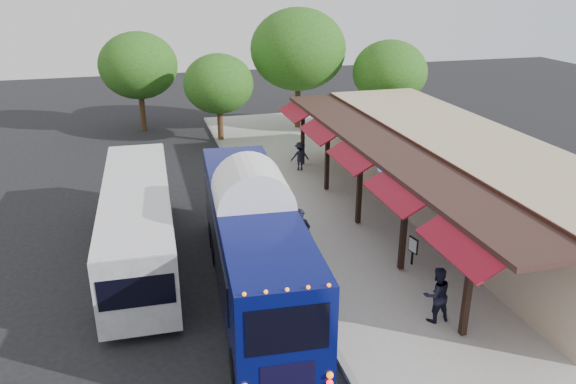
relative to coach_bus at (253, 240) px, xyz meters
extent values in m
plane|color=black|center=(1.45, -0.15, -1.94)|extent=(90.00, 90.00, 0.00)
cube|color=#9E9B93|center=(6.45, 3.85, -1.87)|extent=(10.00, 40.00, 0.15)
cube|color=gray|center=(1.50, 3.85, -1.87)|extent=(0.20, 40.00, 0.16)
cube|color=tan|center=(9.95, 3.85, -0.14)|extent=(5.00, 20.00, 3.60)
cube|color=black|center=(7.43, 3.85, 1.36)|extent=(0.06, 20.00, 0.60)
cube|color=#331E19|center=(6.35, 3.85, 1.46)|extent=(2.60, 20.00, 0.18)
cube|color=black|center=(5.23, -4.15, -0.14)|extent=(0.18, 0.18, 3.16)
cube|color=maroon|center=(4.80, -4.15, 1.21)|extent=(1.00, 3.20, 0.57)
cube|color=black|center=(5.23, -0.15, -0.14)|extent=(0.18, 0.18, 3.16)
cube|color=maroon|center=(4.80, -0.15, 1.21)|extent=(1.00, 3.20, 0.57)
cube|color=black|center=(5.23, 3.85, -0.14)|extent=(0.18, 0.18, 3.16)
cube|color=maroon|center=(4.80, 3.85, 1.21)|extent=(1.00, 3.20, 0.57)
cube|color=black|center=(5.23, 7.85, -0.14)|extent=(0.18, 0.18, 3.16)
cube|color=maroon|center=(4.80, 7.85, 1.21)|extent=(1.00, 3.20, 0.57)
cube|color=black|center=(5.23, 11.85, -0.14)|extent=(0.18, 0.18, 3.16)
cube|color=maroon|center=(4.80, 11.85, 1.21)|extent=(1.00, 3.20, 0.57)
sphere|color=#185584|center=(5.65, -2.15, 0.94)|extent=(0.26, 0.26, 0.26)
sphere|color=#185584|center=(5.65, 2.85, 0.94)|extent=(0.26, 0.26, 0.26)
sphere|color=#185584|center=(5.65, 7.85, 0.94)|extent=(0.26, 0.26, 0.26)
cube|color=#070D54|center=(0.00, 0.01, -0.05)|extent=(3.16, 11.38, 2.95)
cube|color=#070D54|center=(0.00, 0.01, -1.66)|extent=(3.11, 11.26, 0.33)
ellipsoid|color=white|center=(0.00, 0.01, 1.41)|extent=(3.15, 11.15, 0.53)
cube|color=black|center=(0.00, -5.62, 0.45)|extent=(1.96, 0.17, 1.22)
sphere|color=#FF0C0C|center=(1.03, -5.64, -1.31)|extent=(0.17, 0.17, 0.17)
cylinder|color=black|center=(-1.08, -4.26, -1.46)|extent=(0.35, 0.99, 0.97)
cylinder|color=black|center=(1.08, -4.26, -1.46)|extent=(0.35, 0.99, 0.97)
cylinder|color=black|center=(-1.08, 3.61, -1.46)|extent=(0.35, 0.99, 0.97)
cylinder|color=black|center=(1.08, 3.61, -1.46)|extent=(0.35, 0.99, 0.97)
cube|color=gray|center=(-3.54, 3.38, -0.38)|extent=(2.64, 10.79, 2.47)
cube|color=black|center=(-4.72, 3.38, -0.17)|extent=(0.30, 9.11, 0.93)
cube|color=black|center=(-2.37, 3.38, -0.17)|extent=(0.30, 9.11, 0.93)
cube|color=silver|center=(-3.54, 3.38, 0.89)|extent=(2.59, 10.57, 0.09)
cylinder|color=black|center=(-4.61, -0.37, -1.49)|extent=(0.29, 0.90, 0.90)
cylinder|color=black|center=(-2.47, -0.37, -1.49)|extent=(0.29, 0.90, 0.90)
cylinder|color=black|center=(-4.61, 6.60, -1.49)|extent=(0.29, 0.90, 0.90)
cylinder|color=black|center=(-2.47, 6.60, -1.49)|extent=(0.29, 0.90, 0.90)
imported|color=black|center=(2.05, 1.56, -0.81)|extent=(0.81, 0.63, 1.96)
imported|color=black|center=(4.85, -3.22, -0.91)|extent=(0.87, 0.69, 1.77)
imported|color=black|center=(2.05, 2.06, -0.93)|extent=(1.02, 0.43, 1.73)
imported|color=black|center=(4.85, 11.08, -1.03)|extent=(1.00, 0.58, 1.52)
cube|color=black|center=(5.80, 0.10, -1.26)|extent=(0.07, 0.07, 1.06)
cube|color=black|center=(5.80, 0.10, -1.02)|extent=(0.13, 0.48, 0.58)
cube|color=white|center=(5.77, 0.10, -1.02)|extent=(0.09, 0.40, 0.48)
cylinder|color=#382314|center=(1.74, 18.01, -0.71)|extent=(0.36, 0.36, 2.46)
ellipsoid|color=#154D13|center=(1.74, 18.01, 1.69)|extent=(4.25, 4.25, 3.61)
cylinder|color=#382314|center=(7.22, 19.60, -0.15)|extent=(0.36, 0.36, 3.58)
ellipsoid|color=#154D13|center=(7.22, 19.60, 3.35)|extent=(6.18, 6.18, 5.26)
cylinder|color=#382314|center=(12.49, 16.90, -0.58)|extent=(0.36, 0.36, 2.73)
ellipsoid|color=#154D13|center=(12.49, 16.90, 2.09)|extent=(4.72, 4.72, 4.01)
cylinder|color=#382314|center=(-2.83, 22.02, -0.48)|extent=(0.36, 0.36, 2.92)
ellipsoid|color=#154D13|center=(-2.83, 22.02, 2.37)|extent=(5.05, 5.05, 4.29)
camera|label=1|loc=(-3.21, -15.90, 8.02)|focal=35.00mm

